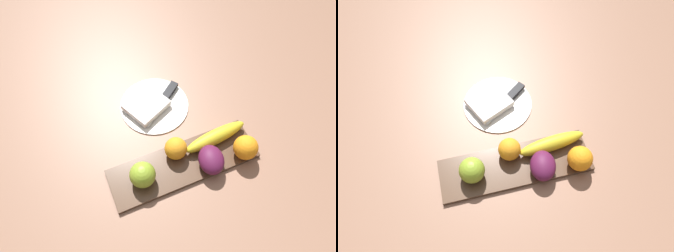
% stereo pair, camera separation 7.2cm
% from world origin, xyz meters
% --- Properties ---
extents(ground_plane, '(2.40, 2.40, 0.00)m').
position_xyz_m(ground_plane, '(0.00, 0.00, 0.00)').
color(ground_plane, '#936851').
extents(fruit_tray, '(0.41, 0.12, 0.01)m').
position_xyz_m(fruit_tray, '(-0.05, 0.03, 0.01)').
color(fruit_tray, '#513625').
rests_on(fruit_tray, ground_plane).
extents(apple, '(0.07, 0.07, 0.07)m').
position_xyz_m(apple, '(0.07, 0.03, 0.05)').
color(apple, '#8AAB2D').
rests_on(apple, fruit_tray).
extents(banana, '(0.19, 0.06, 0.04)m').
position_xyz_m(banana, '(-0.16, 0.00, 0.03)').
color(banana, gold).
rests_on(banana, fruit_tray).
extents(orange_near_apple, '(0.06, 0.06, 0.06)m').
position_xyz_m(orange_near_apple, '(-0.04, -0.01, 0.04)').
color(orange_near_apple, orange).
rests_on(orange_near_apple, fruit_tray).
extents(orange_near_banana, '(0.07, 0.07, 0.07)m').
position_xyz_m(orange_near_banana, '(-0.21, 0.07, 0.05)').
color(orange_near_banana, orange).
rests_on(orange_near_banana, fruit_tray).
extents(grape_bunch, '(0.09, 0.10, 0.05)m').
position_xyz_m(grape_bunch, '(-0.11, 0.06, 0.04)').
color(grape_bunch, '#56183D').
rests_on(grape_bunch, fruit_tray).
extents(dinner_plate, '(0.21, 0.21, 0.01)m').
position_xyz_m(dinner_plate, '(-0.05, -0.19, 0.00)').
color(dinner_plate, white).
rests_on(dinner_plate, ground_plane).
extents(folded_napkin, '(0.15, 0.14, 0.02)m').
position_xyz_m(folded_napkin, '(-0.02, -0.19, 0.02)').
color(folded_napkin, white).
rests_on(folded_napkin, dinner_plate).
extents(knife, '(0.16, 0.13, 0.01)m').
position_xyz_m(knife, '(-0.09, -0.19, 0.01)').
color(knife, silver).
rests_on(knife, dinner_plate).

